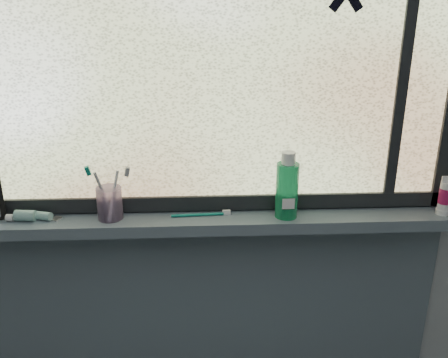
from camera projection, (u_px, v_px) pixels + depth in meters
name	position (u px, v px, depth m)	size (l,w,h in m)	color
wall_back	(211.00, 143.00, 1.63)	(3.00, 0.01, 2.50)	#9EA3A8
windowsill	(212.00, 222.00, 1.65)	(1.62, 0.14, 0.04)	#4E5D68
sill_apron	(213.00, 336.00, 1.89)	(1.62, 0.02, 0.98)	#4E5D68
window_pane	(210.00, 56.00, 1.51)	(1.50, 0.01, 1.00)	silver
frame_bottom	(212.00, 202.00, 1.68)	(1.60, 0.03, 0.05)	black
frame_mullion	(405.00, 55.00, 1.53)	(0.04, 0.03, 1.00)	black
toothpaste_tube	(32.00, 215.00, 1.61)	(0.20, 0.04, 0.04)	silver
toothbrush_cup	(110.00, 203.00, 1.61)	(0.08, 0.08, 0.11)	#BA96C6
toothbrush_lying	(197.00, 214.00, 1.64)	(0.21, 0.02, 0.01)	#0D7B67
mouthwash_bottle	(287.00, 185.00, 1.60)	(0.07, 0.07, 0.18)	#1E9F62
cream_tube	(445.00, 194.00, 1.64)	(0.04, 0.04, 0.10)	silver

